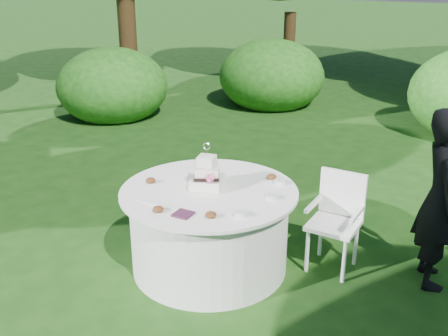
% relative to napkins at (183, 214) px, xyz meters
% --- Properties ---
extents(ground, '(80.00, 80.00, 0.00)m').
position_rel_napkins_xyz_m(ground, '(-0.07, 0.53, -0.78)').
color(ground, '#13370F').
rests_on(ground, ground).
extents(napkins, '(0.14, 0.14, 0.02)m').
position_rel_napkins_xyz_m(napkins, '(0.00, 0.00, 0.00)').
color(napkins, '#411B34').
rests_on(napkins, table).
extents(feather_plume, '(0.48, 0.07, 0.01)m').
position_rel_napkins_xyz_m(feather_plume, '(-0.30, 0.06, -0.00)').
color(feather_plume, white).
rests_on(feather_plume, table).
extents(guest, '(0.54, 0.66, 1.56)m').
position_rel_napkins_xyz_m(guest, '(1.74, 1.25, 0.00)').
color(guest, black).
rests_on(guest, ground).
extents(table, '(1.56, 1.56, 0.77)m').
position_rel_napkins_xyz_m(table, '(-0.07, 0.53, -0.39)').
color(table, silver).
rests_on(table, ground).
extents(cake, '(0.34, 0.34, 0.41)m').
position_rel_napkins_xyz_m(cake, '(-0.11, 0.56, 0.10)').
color(cake, silver).
rests_on(cake, table).
extents(chair, '(0.45, 0.43, 0.89)m').
position_rel_napkins_xyz_m(chair, '(0.92, 1.11, -0.26)').
color(chair, white).
rests_on(chair, ground).
extents(votives, '(0.94, 0.85, 0.04)m').
position_rel_napkins_xyz_m(votives, '(0.24, 0.67, 0.01)').
color(votives, silver).
rests_on(votives, table).
extents(petal_cups, '(1.01, 1.14, 0.05)m').
position_rel_napkins_xyz_m(petal_cups, '(-0.07, 0.36, 0.02)').
color(petal_cups, '#562D16').
rests_on(petal_cups, table).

